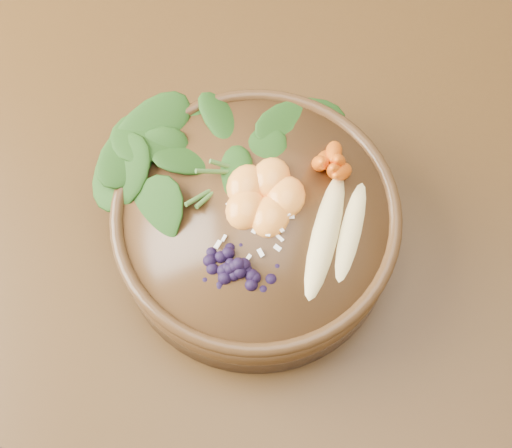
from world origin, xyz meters
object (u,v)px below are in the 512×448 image
object	(u,v)px
kale_heap	(233,139)
blueberry_pile	(239,259)
mandarin_cluster	(264,190)
stoneware_bowl	(256,228)
carrot_cluster	(332,142)
banana_halves	(339,227)

from	to	relation	value
kale_heap	blueberry_pile	bearing A→B (deg)	-68.12
kale_heap	mandarin_cluster	size ratio (longest dim) A/B	2.07
stoneware_bowl	mandarin_cluster	bearing A→B (deg)	83.74
carrot_cluster	blueberry_pile	xyz separation A→B (m)	(-0.05, -0.14, -0.02)
banana_halves	carrot_cluster	bearing A→B (deg)	113.06
carrot_cluster	mandarin_cluster	xyz separation A→B (m)	(-0.05, -0.06, -0.02)
banana_halves	blueberry_pile	distance (m)	0.11
kale_heap	blueberry_pile	size ratio (longest dim) A/B	1.42
carrot_cluster	blueberry_pile	size ratio (longest dim) A/B	0.60
carrot_cluster	stoneware_bowl	bearing A→B (deg)	-123.69
carrot_cluster	banana_halves	world-z (taller)	carrot_cluster
kale_heap	mandarin_cluster	xyz separation A→B (m)	(0.05, -0.04, -0.01)
mandarin_cluster	banana_halves	bearing A→B (deg)	-9.67
stoneware_bowl	kale_heap	distance (m)	0.10
carrot_cluster	blueberry_pile	world-z (taller)	carrot_cluster
mandarin_cluster	stoneware_bowl	bearing A→B (deg)	-96.26
stoneware_bowl	blueberry_pile	distance (m)	0.09
mandarin_cluster	blueberry_pile	bearing A→B (deg)	-89.19
kale_heap	blueberry_pile	world-z (taller)	kale_heap
banana_halves	mandarin_cluster	bearing A→B (deg)	170.25
carrot_cluster	mandarin_cluster	bearing A→B (deg)	-129.81
stoneware_bowl	banana_halves	distance (m)	0.10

